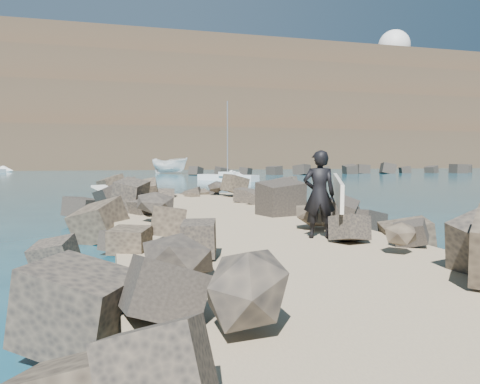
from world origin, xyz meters
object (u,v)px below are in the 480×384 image
at_px(surfer_with_board, 322,194).
at_px(sailboat_c, 228,177).
at_px(boat_imported, 170,165).
at_px(radome, 394,51).
at_px(surfboard_resting, 116,198).

xyz_separation_m(surfer_with_board, sailboat_c, (7.88, 39.75, -1.21)).
relative_size(boat_imported, surfer_with_board, 3.10).
bearing_deg(surfer_with_board, radome, 55.98).
bearing_deg(radome, boat_imported, -139.72).
bearing_deg(boat_imported, surfer_with_board, -142.50).
height_order(boat_imported, radome, radome).
bearing_deg(surfboard_resting, radome, 20.66).
bearing_deg(surfer_with_board, sailboat_c, 78.79).
distance_m(surfboard_resting, boat_imported, 61.07).
height_order(surfboard_resting, surfer_with_board, surfer_with_board).
xyz_separation_m(surfboard_resting, surfer_with_board, (4.23, -6.81, 0.52)).
bearing_deg(boat_imported, sailboat_c, -132.34).
bearing_deg(boat_imported, radome, -7.91).
distance_m(surfboard_resting, surfer_with_board, 8.04).
bearing_deg(boat_imported, surfboard_resting, -146.95).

